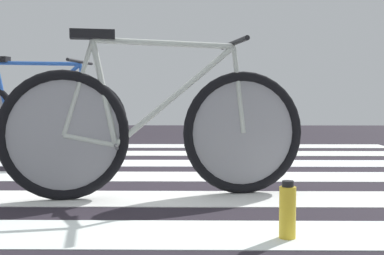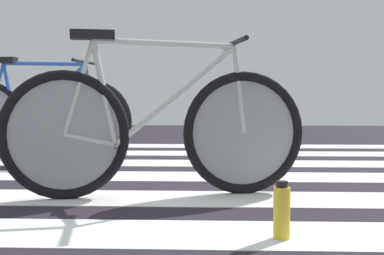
# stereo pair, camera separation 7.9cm
# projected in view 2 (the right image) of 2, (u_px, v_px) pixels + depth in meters

# --- Properties ---
(ground) EXTENTS (18.00, 14.00, 0.02)m
(ground) POSITION_uv_depth(u_px,v_px,m) (120.00, 181.00, 3.44)
(ground) COLOR #252028
(crosswalk_markings) EXTENTS (5.47, 5.78, 0.00)m
(crosswalk_markings) POSITION_uv_depth(u_px,v_px,m) (116.00, 186.00, 3.19)
(crosswalk_markings) COLOR white
(crosswalk_markings) RESTS_ON ground
(bicycle_1_of_2) EXTENTS (1.71, 0.56, 0.93)m
(bicycle_1_of_2) POSITION_uv_depth(u_px,v_px,m) (156.00, 129.00, 2.83)
(bicycle_1_of_2) COLOR black
(bicycle_1_of_2) RESTS_ON ground
(bicycle_2_of_2) EXTENTS (1.72, 0.54, 0.93)m
(bicycle_2_of_2) POSITION_uv_depth(u_px,v_px,m) (39.00, 118.00, 4.48)
(bicycle_2_of_2) COLOR black
(bicycle_2_of_2) RESTS_ON ground
(water_bottle) EXTENTS (0.07, 0.07, 0.23)m
(water_bottle) POSITION_uv_depth(u_px,v_px,m) (282.00, 212.00, 1.97)
(water_bottle) COLOR gold
(water_bottle) RESTS_ON ground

